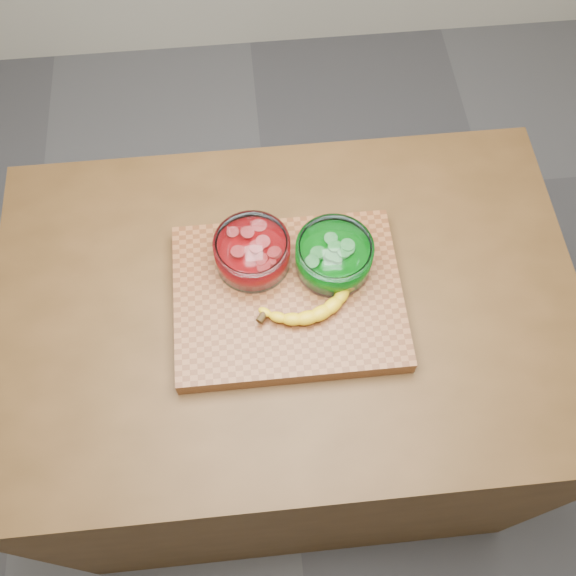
{
  "coord_description": "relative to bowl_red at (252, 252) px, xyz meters",
  "views": [
    {
      "loc": [
        -0.06,
        -0.57,
        2.07
      ],
      "look_at": [
        0.0,
        0.0,
        0.96
      ],
      "focal_mm": 40.0,
      "sensor_mm": 36.0,
      "label": 1
    }
  ],
  "objects": [
    {
      "name": "banana",
      "position": [
        0.1,
        -0.1,
        -0.02
      ],
      "size": [
        0.23,
        0.14,
        0.03
      ],
      "primitive_type": null,
      "color": "yellow",
      "rests_on": "cutting_board"
    },
    {
      "name": "ground",
      "position": [
        0.06,
        -0.08,
        -0.97
      ],
      "size": [
        3.5,
        3.5,
        0.0
      ],
      "primitive_type": "plane",
      "color": "#56565A",
      "rests_on": "ground"
    },
    {
      "name": "cutting_board",
      "position": [
        0.06,
        -0.08,
        -0.05
      ],
      "size": [
        0.45,
        0.35,
        0.04
      ],
      "primitive_type": "cube",
      "color": "brown",
      "rests_on": "counter"
    },
    {
      "name": "bowl_green",
      "position": [
        0.16,
        -0.02,
        0.0
      ],
      "size": [
        0.15,
        0.15,
        0.07
      ],
      "color": "white",
      "rests_on": "cutting_board"
    },
    {
      "name": "bowl_red",
      "position": [
        0.0,
        0.0,
        0.0
      ],
      "size": [
        0.15,
        0.15,
        0.07
      ],
      "color": "white",
      "rests_on": "cutting_board"
    },
    {
      "name": "counter",
      "position": [
        0.06,
        -0.08,
        -0.52
      ],
      "size": [
        1.2,
        0.8,
        0.9
      ],
      "primitive_type": "cube",
      "color": "#4E3217",
      "rests_on": "ground"
    }
  ]
}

